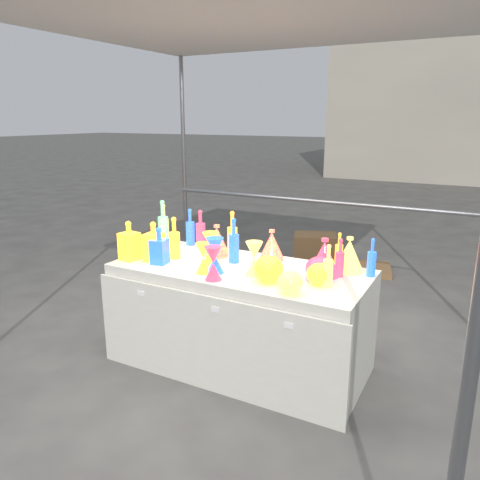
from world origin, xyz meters
The scene contains 32 objects.
ground centered at (0.00, 0.00, 0.00)m, with size 80.00×80.00×0.00m, color #65635D.
canopy_tent centered at (0.00, 0.01, 2.38)m, with size 3.15×3.15×2.46m.
display_table centered at (0.00, -0.01, 0.37)m, with size 1.84×0.83×0.75m.
cardboard_box_closed centered at (-0.34, 2.60, 0.19)m, with size 0.52×0.38×0.38m, color olive.
cardboard_box_flat centered at (0.23, 2.58, 0.03)m, with size 0.73×0.52×0.06m, color olive.
bottle_1 centered at (-0.65, 0.34, 0.90)m, with size 0.07×0.07×0.31m, color #16793F, non-canonical shape.
bottle_2 centered at (-0.18, 0.22, 0.93)m, with size 0.08×0.08×0.35m, color yellow, non-canonical shape.
bottle_3 centered at (-0.55, 0.35, 0.90)m, with size 0.08×0.08×0.30m, color #1C2AA3, non-canonical shape.
bottle_4 centered at (-0.85, 0.25, 0.92)m, with size 0.08×0.08×0.34m, color #116D68, non-canonical shape.
bottle_5 centered at (-0.82, 0.21, 0.94)m, with size 0.08×0.08×0.38m, color #A32084, non-canonical shape.
bottle_6 centered at (-0.54, -0.03, 0.91)m, with size 0.08×0.08×0.32m, color red, non-canonical shape.
bottle_7 centered at (-0.10, 0.09, 0.92)m, with size 0.08×0.08×0.33m, color #16793F, non-canonical shape.
decanter_0 centered at (-0.81, -0.22, 0.90)m, with size 0.12×0.12×0.29m, color red, non-canonical shape.
decanter_1 centered at (-0.63, -0.16, 0.90)m, with size 0.13×0.13×0.30m, color yellow, non-canonical shape.
decanter_2 centered at (-0.56, -0.19, 0.88)m, with size 0.11×0.11×0.27m, color #16793F, non-canonical shape.
hourglass_0 centered at (-0.16, -0.22, 0.86)m, with size 0.11×0.11×0.21m, color yellow, non-canonical shape.
hourglass_1 centered at (-0.03, -0.31, 0.86)m, with size 0.11×0.11×0.22m, color #1C2AA3, non-canonical shape.
hourglass_2 centered at (0.16, -0.10, 0.87)m, with size 0.12×0.12×0.23m, color #116D68, non-canonical shape.
hourglass_4 centered at (-0.23, -0.02, 0.87)m, with size 0.12×0.12×0.23m, color red, non-canonical shape.
hourglass_5 centered at (-0.09, -0.18, 0.87)m, with size 0.12×0.12×0.25m, color #16793F, non-canonical shape.
globe_0 centered at (0.30, -0.18, 0.83)m, with size 0.19×0.19×0.16m, color red, non-canonical shape.
globe_1 centered at (0.50, -0.30, 0.81)m, with size 0.16×0.16×0.12m, color #116D68, non-canonical shape.
globe_2 centered at (0.61, -0.08, 0.81)m, with size 0.16×0.16×0.13m, color yellow, non-canonical shape.
globe_3 centered at (0.58, -0.01, 0.82)m, with size 0.18×0.18×0.14m, color #1C2AA3, non-canonical shape.
lampshade_0 centered at (-0.30, 0.18, 0.87)m, with size 0.20×0.20×0.24m, color yellow, non-canonical shape.
lampshade_1 centered at (0.12, 0.28, 0.86)m, with size 0.19×0.19×0.23m, color yellow, non-canonical shape.
lampshade_2 centered at (0.58, 0.11, 0.88)m, with size 0.22×0.22×0.26m, color #1C2AA3, non-canonical shape.
lampshade_3 centered at (0.70, 0.28, 0.87)m, with size 0.20×0.20×0.24m, color #116D68, non-canonical shape.
bottle_8 centered at (0.86, 0.25, 0.88)m, with size 0.06×0.06×0.26m, color #16793F, non-canonical shape.
bottle_9 centered at (0.60, 0.36, 0.87)m, with size 0.06×0.06×0.25m, color yellow, non-canonical shape.
bottle_10 centered at (0.67, 0.15, 0.88)m, with size 0.06×0.06×0.26m, color #1C2AA3, non-canonical shape.
bottle_11 centered at (0.67, -0.09, 0.89)m, with size 0.06×0.06×0.28m, color #116D68, non-canonical shape.
Camera 1 is at (1.48, -2.78, 1.78)m, focal length 35.00 mm.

